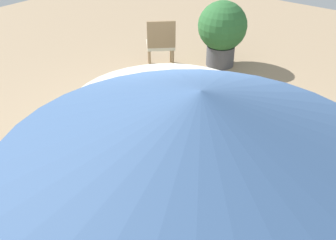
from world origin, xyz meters
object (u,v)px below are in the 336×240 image
at_px(round_bed, 168,123).
at_px(planter, 222,30).
at_px(throw_pillow_0, 180,140).
at_px(throw_pillow_1, 242,114).
at_px(patio_umbrella, 199,127).
at_px(patio_chair, 161,41).
at_px(throw_pillow_2, 225,81).

relative_size(round_bed, planter, 2.12).
bearing_deg(throw_pillow_0, throw_pillow_1, -106.56).
bearing_deg(throw_pillow_1, patio_umbrella, 110.30).
relative_size(round_bed, throw_pillow_0, 5.09).
bearing_deg(throw_pillow_0, patio_chair, -47.05).
height_order(round_bed, patio_chair, patio_chair).
relative_size(throw_pillow_2, planter, 0.36).
xyz_separation_m(patio_chair, planter, (-0.79, -0.87, 0.16)).
xyz_separation_m(throw_pillow_2, patio_chair, (1.98, -0.96, -0.14)).
bearing_deg(planter, throw_pillow_1, 126.25).
bearing_deg(planter, patio_chair, 47.94).
bearing_deg(throw_pillow_2, throw_pillow_1, 133.94).
distance_m(throw_pillow_0, patio_chair, 3.47).
distance_m(round_bed, throw_pillow_2, 1.04).
bearing_deg(planter, round_bed, 107.75).
relative_size(throw_pillow_0, throw_pillow_2, 1.16).
height_order(throw_pillow_0, throw_pillow_1, throw_pillow_1).
bearing_deg(patio_umbrella, throw_pillow_2, -62.92).
distance_m(round_bed, patio_umbrella, 3.09).
relative_size(patio_chair, patio_umbrella, 0.39).
bearing_deg(throw_pillow_1, throw_pillow_2, -46.06).
distance_m(throw_pillow_0, throw_pillow_1, 0.94).
distance_m(round_bed, patio_chair, 2.53).
bearing_deg(round_bed, throw_pillow_1, -165.77).
relative_size(throw_pillow_0, patio_umbrella, 0.21).
distance_m(throw_pillow_1, throw_pillow_2, 0.95).
xyz_separation_m(round_bed, throw_pillow_0, (-0.69, 0.65, 0.38)).
distance_m(round_bed, throw_pillow_0, 1.03).
height_order(round_bed, patio_umbrella, patio_umbrella).
bearing_deg(round_bed, throw_pillow_2, -108.26).
bearing_deg(patio_chair, planter, 4.18).
xyz_separation_m(throw_pillow_0, patio_umbrella, (-1.07, 1.28, 1.25)).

